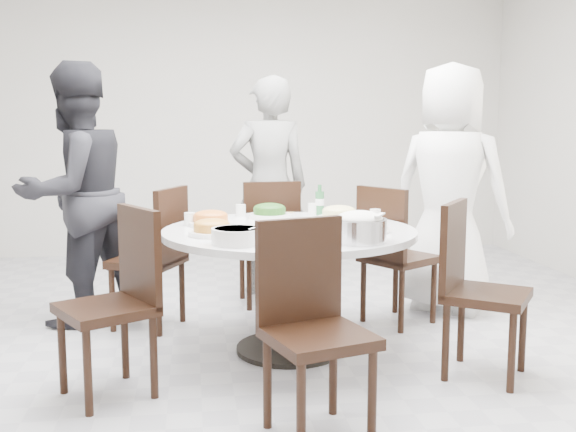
{
  "coord_description": "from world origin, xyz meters",
  "views": [
    {
      "loc": [
        -0.36,
        -4.09,
        1.38
      ],
      "look_at": [
        0.21,
        -0.15,
        0.82
      ],
      "focal_mm": 42.0,
      "sensor_mm": 36.0,
      "label": 1
    }
  ],
  "objects": [
    {
      "name": "floor",
      "position": [
        0.0,
        0.0,
        0.0
      ],
      "size": [
        6.0,
        6.0,
        0.01
      ],
      "primitive_type": "cube",
      "color": "#ADACB1",
      "rests_on": "ground"
    },
    {
      "name": "wall_back",
      "position": [
        0.0,
        3.0,
        1.4
      ],
      "size": [
        6.0,
        0.01,
        2.8
      ],
      "primitive_type": "cube",
      "color": "beige",
      "rests_on": "ground"
    },
    {
      "name": "wall_front",
      "position": [
        0.0,
        -3.0,
        1.4
      ],
      "size": [
        6.0,
        0.01,
        2.8
      ],
      "primitive_type": "cube",
      "color": "beige",
      "rests_on": "ground"
    },
    {
      "name": "dining_table",
      "position": [
        0.21,
        -0.2,
        0.38
      ],
      "size": [
        1.5,
        1.5,
        0.75
      ],
      "primitive_type": "cylinder",
      "color": "white",
      "rests_on": "floor"
    },
    {
      "name": "chair_ne",
      "position": [
        1.04,
        0.28,
        0.47
      ],
      "size": [
        0.58,
        0.58,
        0.95
      ],
      "primitive_type": "cube",
      "rotation": [
        0.0,
        0.0,
        2.14
      ],
      "color": "black",
      "rests_on": "floor"
    },
    {
      "name": "chair_n",
      "position": [
        0.2,
        0.9,
        0.47
      ],
      "size": [
        0.45,
        0.45,
        0.95
      ],
      "primitive_type": "cube",
      "rotation": [
        0.0,
        0.0,
        3.22
      ],
      "color": "black",
      "rests_on": "floor"
    },
    {
      "name": "chair_nw",
      "position": [
        -0.67,
        0.42,
        0.47
      ],
      "size": [
        0.56,
        0.56,
        0.95
      ],
      "primitive_type": "cube",
      "rotation": [
        0.0,
        0.0,
        4.27
      ],
      "color": "black",
      "rests_on": "floor"
    },
    {
      "name": "chair_sw",
      "position": [
        -0.8,
        -0.73,
        0.47
      ],
      "size": [
        0.57,
        0.57,
        0.95
      ],
      "primitive_type": "cube",
      "rotation": [
        0.0,
        0.0,
        5.23
      ],
      "color": "black",
      "rests_on": "floor"
    },
    {
      "name": "chair_s",
      "position": [
        0.17,
        -1.32,
        0.47
      ],
      "size": [
        0.53,
        0.53,
        0.95
      ],
      "primitive_type": "cube",
      "rotation": [
        0.0,
        0.0,
        6.59
      ],
      "color": "black",
      "rests_on": "floor"
    },
    {
      "name": "chair_se",
      "position": [
        1.2,
        -0.75,
        0.47
      ],
      "size": [
        0.59,
        0.59,
        0.95
      ],
      "primitive_type": "cube",
      "rotation": [
        0.0,
        0.0,
        7.22
      ],
      "color": "black",
      "rests_on": "floor"
    },
    {
      "name": "diner_right",
      "position": [
        1.48,
        0.52,
        0.9
      ],
      "size": [
        1.04,
        1.01,
        1.79
      ],
      "primitive_type": "imported",
      "rotation": [
        0.0,
        0.0,
        2.43
      ],
      "color": "white",
      "rests_on": "floor"
    },
    {
      "name": "diner_middle",
      "position": [
        0.25,
        1.24,
        0.87
      ],
      "size": [
        0.65,
        0.44,
        1.74
      ],
      "primitive_type": "imported",
      "rotation": [
        0.0,
        0.0,
        3.18
      ],
      "color": "black",
      "rests_on": "floor"
    },
    {
      "name": "diner_left",
      "position": [
        -1.15,
        0.6,
        0.89
      ],
      "size": [
        1.08,
        1.09,
        1.78
      ],
      "primitive_type": "imported",
      "rotation": [
        0.0,
        0.0,
        3.94
      ],
      "color": "black",
      "rests_on": "floor"
    },
    {
      "name": "dish_greens",
      "position": [
        0.14,
        0.28,
        0.79
      ],
      "size": [
        0.27,
        0.27,
        0.07
      ],
      "primitive_type": "cylinder",
      "color": "white",
      "rests_on": "dining_table"
    },
    {
      "name": "dish_pale",
      "position": [
        0.57,
        0.1,
        0.79
      ],
      "size": [
        0.28,
        0.28,
        0.07
      ],
      "primitive_type": "cylinder",
      "color": "white",
      "rests_on": "dining_table"
    },
    {
      "name": "dish_orange",
      "position": [
        -0.25,
        -0.01,
        0.79
      ],
      "size": [
        0.27,
        0.27,
        0.07
      ],
      "primitive_type": "cylinder",
      "color": "white",
      "rests_on": "dining_table"
    },
    {
      "name": "dish_redbrown",
      "position": [
        0.64,
        -0.37,
        0.78
      ],
      "size": [
        0.26,
        0.26,
        0.07
      ],
      "primitive_type": "cylinder",
      "color": "white",
      "rests_on": "dining_table"
    },
    {
      "name": "dish_tofu",
      "position": [
        -0.26,
        -0.37,
        0.78
      ],
      "size": [
        0.26,
        0.26,
        0.07
      ],
      "primitive_type": "cylinder",
      "color": "white",
      "rests_on": "dining_table"
    },
    {
      "name": "rice_bowl",
      "position": [
        0.51,
        -0.68,
        0.81
      ],
      "size": [
        0.29,
        0.29,
        0.12
      ],
      "primitive_type": "cylinder",
      "color": "silver",
      "rests_on": "dining_table"
    },
    {
      "name": "soup_bowl",
      "position": [
        -0.13,
        -0.65,
        0.79
      ],
      "size": [
        0.27,
        0.27,
        0.08
      ],
      "primitive_type": "cylinder",
      "color": "white",
      "rests_on": "dining_table"
    },
    {
      "name": "beverage_bottle",
      "position": [
        0.49,
        0.36,
        0.85
      ],
      "size": [
        0.06,
        0.06,
        0.21
      ],
      "primitive_type": "cylinder",
      "color": "#296738",
      "rests_on": "dining_table"
    },
    {
      "name": "tea_cups",
      "position": [
        0.19,
        0.46,
        0.79
      ],
      "size": [
        0.07,
        0.07,
        0.08
      ],
      "primitive_type": "cylinder",
      "color": "white",
      "rests_on": "dining_table"
    },
    {
      "name": "chopsticks",
      "position": [
        0.24,
        0.46,
        0.76
      ],
      "size": [
        0.24,
        0.04,
        0.01
      ],
      "primitive_type": null,
      "color": "tan",
      "rests_on": "dining_table"
    }
  ]
}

